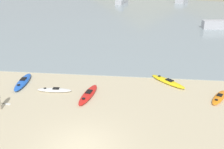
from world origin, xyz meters
TOP-DOWN VIEW (x-y plane):
  - ground_plane at (0.00, 0.00)m, footprint 400.00×400.00m
  - bay_water at (0.00, 44.86)m, footprint 160.00×70.00m
  - kayak_on_sand_0 at (8.78, 6.58)m, footprint 1.86×2.64m
  - kayak_on_sand_1 at (5.31, 8.94)m, footprint 2.91×2.91m
  - kayak_on_sand_2 at (-6.46, 7.50)m, footprint 1.08×3.53m
  - kayak_on_sand_3 at (-0.74, 5.95)m, footprint 1.25×3.49m
  - kayak_on_sand_4 at (-3.46, 6.40)m, footprint 2.66×0.71m
  - moored_boat_0 at (12.85, 58.92)m, footprint 3.68×4.66m
  - moored_boat_1 at (13.71, 29.54)m, footprint 3.39×1.73m
  - moored_boat_2 at (-2.11, 55.31)m, footprint 2.86×5.56m

SIDE VIEW (x-z plane):
  - ground_plane at x=0.00m, z-range 0.00..0.00m
  - bay_water at x=0.00m, z-range 0.00..0.06m
  - kayak_on_sand_0 at x=8.78m, z-range -0.02..0.27m
  - kayak_on_sand_4 at x=-3.46m, z-range -0.02..0.28m
  - kayak_on_sand_3 at x=-0.74m, z-range -0.02..0.30m
  - kayak_on_sand_1 at x=5.31m, z-range -0.02..0.34m
  - kayak_on_sand_2 at x=-6.46m, z-range -0.02..0.36m
  - moored_boat_0 at x=12.85m, z-range 0.06..1.27m
  - moored_boat_2 at x=-2.11m, z-range -0.20..1.55m
  - moored_boat_1 at x=13.71m, z-range 0.06..1.32m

